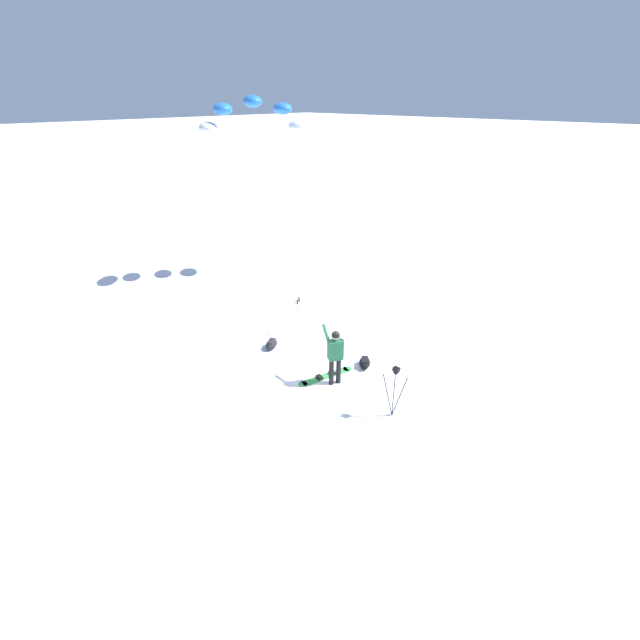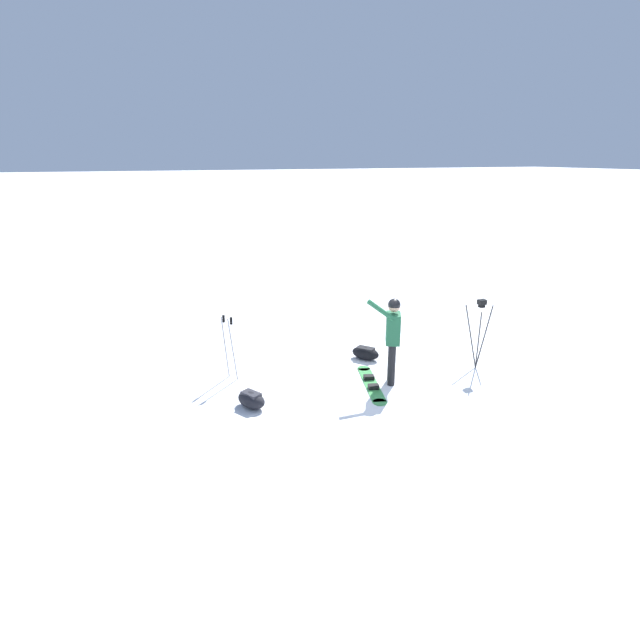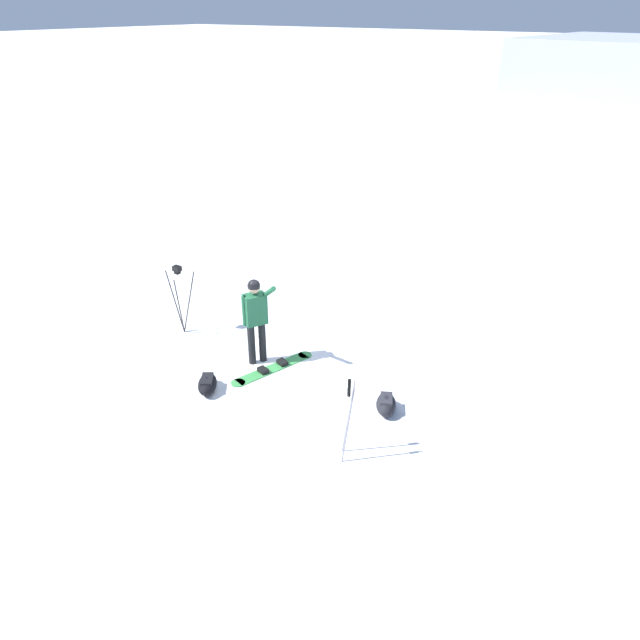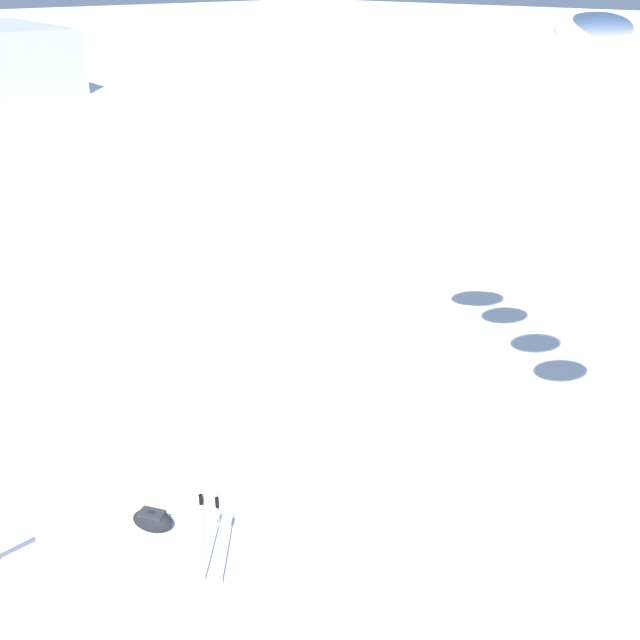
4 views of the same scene
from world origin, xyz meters
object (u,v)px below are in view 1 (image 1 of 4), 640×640
at_px(traction_kite, 253,115).
at_px(gear_bag_small, 365,362).
at_px(camera_tripod, 395,382).
at_px(snowboard, 326,376).
at_px(ski_poles, 298,311).
at_px(gear_bag_large, 271,344).
at_px(snowboarder, 335,352).

bearing_deg(traction_kite, gear_bag_small, 71.21).
distance_m(camera_tripod, gear_bag_small, 2.49).
height_order(snowboard, traction_kite, traction_kite).
relative_size(camera_tripod, ski_poles, 1.13).
xyz_separation_m(snowboard, traction_kite, (-3.94, -7.52, 6.69)).
distance_m(camera_tripod, ski_poles, 5.09).
xyz_separation_m(gear_bag_large, gear_bag_small, (-1.24, 2.90, -0.01)).
bearing_deg(snowboarder, gear_bag_large, -90.47).
xyz_separation_m(snowboarder, snowboard, (-0.05, -0.40, -1.02)).
xyz_separation_m(snowboarder, gear_bag_small, (-1.26, 0.10, -0.90)).
distance_m(snowboard, gear_bag_large, 2.40).
distance_m(traction_kite, gear_bag_large, 9.21).
bearing_deg(gear_bag_large, snowboard, 90.62).
distance_m(gear_bag_large, gear_bag_small, 3.15).
relative_size(snowboarder, traction_kite, 0.40).
xyz_separation_m(snowboard, camera_tripod, (0.09, 2.42, 1.03)).
height_order(traction_kite, camera_tripod, traction_kite).
relative_size(snowboard, traction_kite, 0.40).
height_order(snowboarder, snowboard, snowboarder).
distance_m(snowboarder, camera_tripod, 2.03).
distance_m(gear_bag_large, ski_poles, 1.50).
distance_m(snowboard, gear_bag_small, 1.32).
distance_m(gear_bag_large, camera_tripod, 4.91).
xyz_separation_m(camera_tripod, ski_poles, (-1.38, -4.89, -0.19)).
bearing_deg(camera_tripod, snowboard, -92.05).
bearing_deg(traction_kite, ski_poles, 62.32).
xyz_separation_m(camera_tripod, gear_bag_small, (-1.30, -1.92, -0.90)).
height_order(traction_kite, gear_bag_large, traction_kite).
xyz_separation_m(snowboard, gear_bag_small, (-1.21, 0.50, 0.12)).
bearing_deg(gear_bag_small, traction_kite, -108.79).
bearing_deg(snowboarder, camera_tripod, 88.93).
relative_size(camera_tripod, gear_bag_small, 2.15).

